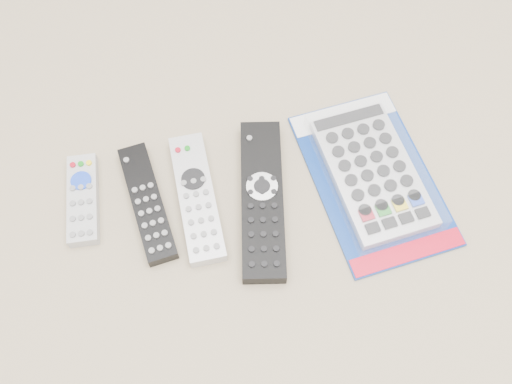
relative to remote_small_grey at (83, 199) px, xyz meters
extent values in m
plane|color=gray|center=(0.24, -0.06, -0.01)|extent=(5.00, 5.00, 0.00)
cube|color=#A7A7AA|center=(0.00, 0.00, 0.00)|extent=(0.05, 0.15, 0.02)
cylinder|color=blue|center=(0.00, 0.03, 0.01)|extent=(0.03, 0.03, 0.00)
cube|color=black|center=(0.10, -0.02, 0.00)|extent=(0.07, 0.20, 0.02)
cube|color=silver|center=(0.17, -0.03, 0.00)|extent=(0.05, 0.21, 0.02)
cylinder|color=black|center=(0.17, -0.01, 0.01)|extent=(0.04, 0.04, 0.00)
cube|color=black|center=(0.27, -0.06, 0.00)|extent=(0.11, 0.27, 0.03)
cylinder|color=silver|center=(0.27, -0.04, 0.02)|extent=(0.06, 0.06, 0.00)
cube|color=navy|center=(0.44, -0.05, -0.01)|extent=(0.21, 0.31, 0.01)
cube|color=white|center=(0.43, 0.07, 0.00)|extent=(0.18, 0.06, 0.00)
cube|color=red|center=(0.46, -0.18, 0.00)|extent=(0.18, 0.05, 0.00)
cube|color=silver|center=(0.44, -0.05, 0.00)|extent=(0.15, 0.24, 0.02)
cube|color=white|center=(0.44, -0.05, 0.01)|extent=(0.16, 0.25, 0.03)
camera|label=1|loc=(0.18, -0.43, 0.78)|focal=40.00mm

